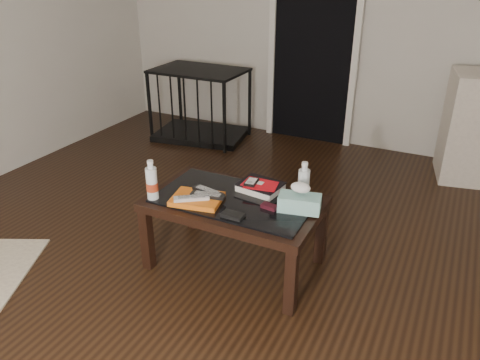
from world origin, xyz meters
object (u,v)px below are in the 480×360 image
Objects in this scene: pet_crate at (201,116)px; textbook at (260,187)px; water_bottle_left at (152,180)px; tissue_box at (300,203)px; water_bottle_right at (304,182)px; coffee_table at (235,208)px.

textbook is (1.43, -1.70, 0.25)m from pet_crate.
water_bottle_left reaches higher than tissue_box.
water_bottle_right reaches higher than textbook.
coffee_table is 4.20× the size of water_bottle_right.
tissue_box is at bearing -55.93° from pet_crate.
pet_crate reaches higher than coffee_table.
tissue_box is (0.29, -0.13, 0.02)m from textbook.
water_bottle_right is at bearing 5.95° from textbook.
water_bottle_left is 1.00× the size of water_bottle_right.
textbook is at bearing 178.41° from water_bottle_right.
water_bottle_right is at bearing -54.37° from pet_crate.
coffee_table is 4.00× the size of textbook.
coffee_table is 0.43m from water_bottle_right.
water_bottle_left reaches higher than coffee_table.
pet_crate is 2.43m from water_bottle_right.
textbook is at bearing 60.08° from coffee_table.
pet_crate is (-1.34, 1.86, -0.17)m from coffee_table.
water_bottle_right is 0.14m from tissue_box.
water_bottle_right is (1.70, -1.70, 0.35)m from pet_crate.
water_bottle_right is at bearing 24.52° from water_bottle_left.
tissue_box reaches higher than coffee_table.
coffee_table is 4.35× the size of tissue_box.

